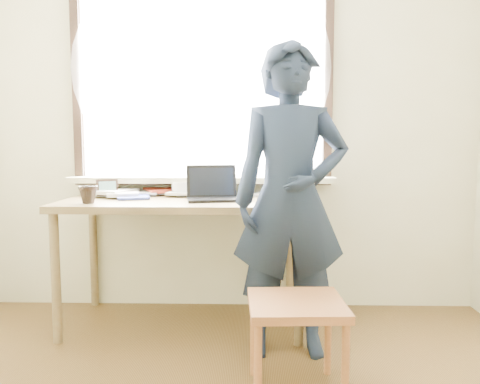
{
  "coord_description": "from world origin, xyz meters",
  "views": [
    {
      "loc": [
        0.15,
        -1.35,
        1.17
      ],
      "look_at": [
        0.09,
        0.95,
        0.94
      ],
      "focal_mm": 35.0,
      "sensor_mm": 36.0,
      "label": 1
    }
  ],
  "objects_px": {
    "laptop": "(213,192)",
    "mug_white": "(181,189)",
    "work_chair": "(296,315)",
    "mug_dark": "(88,195)",
    "desk": "(184,212)",
    "person": "(290,200)"
  },
  "relations": [
    {
      "from": "laptop",
      "to": "mug_white",
      "type": "bearing_deg",
      "value": 138.71
    },
    {
      "from": "laptop",
      "to": "work_chair",
      "type": "bearing_deg",
      "value": -60.86
    },
    {
      "from": "mug_dark",
      "to": "mug_white",
      "type": "bearing_deg",
      "value": 38.76
    },
    {
      "from": "mug_white",
      "to": "work_chair",
      "type": "bearing_deg",
      "value": -56.06
    },
    {
      "from": "laptop",
      "to": "mug_white",
      "type": "height_order",
      "value": "laptop"
    },
    {
      "from": "desk",
      "to": "mug_white",
      "type": "relative_size",
      "value": 12.35
    },
    {
      "from": "desk",
      "to": "person",
      "type": "bearing_deg",
      "value": -31.85
    },
    {
      "from": "mug_white",
      "to": "person",
      "type": "xyz_separation_m",
      "value": [
        0.7,
        -0.57,
        -0.01
      ]
    },
    {
      "from": "mug_white",
      "to": "person",
      "type": "relative_size",
      "value": 0.07
    },
    {
      "from": "laptop",
      "to": "mug_dark",
      "type": "height_order",
      "value": "laptop"
    },
    {
      "from": "mug_dark",
      "to": "person",
      "type": "bearing_deg",
      "value": -8.4
    },
    {
      "from": "laptop",
      "to": "person",
      "type": "distance_m",
      "value": 0.59
    },
    {
      "from": "person",
      "to": "mug_dark",
      "type": "bearing_deg",
      "value": 169.64
    },
    {
      "from": "laptop",
      "to": "desk",
      "type": "bearing_deg",
      "value": 169.72
    },
    {
      "from": "desk",
      "to": "work_chair",
      "type": "relative_size",
      "value": 3.35
    },
    {
      "from": "work_chair",
      "to": "laptop",
      "type": "bearing_deg",
      "value": 119.14
    },
    {
      "from": "person",
      "to": "laptop",
      "type": "bearing_deg",
      "value": 139.42
    },
    {
      "from": "desk",
      "to": "person",
      "type": "distance_m",
      "value": 0.78
    },
    {
      "from": "mug_dark",
      "to": "person",
      "type": "distance_m",
      "value": 1.21
    },
    {
      "from": "mug_white",
      "to": "mug_dark",
      "type": "xyz_separation_m",
      "value": [
        -0.5,
        -0.4,
        0.0
      ]
    },
    {
      "from": "desk",
      "to": "person",
      "type": "height_order",
      "value": "person"
    },
    {
      "from": "person",
      "to": "work_chair",
      "type": "bearing_deg",
      "value": -92.49
    }
  ]
}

